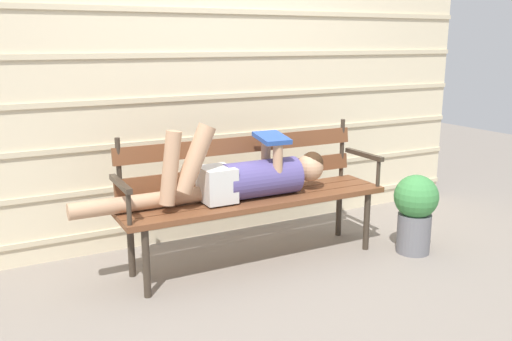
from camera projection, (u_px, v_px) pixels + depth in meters
The scene contains 5 objects.
ground_plane at pixel (264, 268), 3.60m from camera, with size 12.00×12.00×0.00m, color gray.
house_siding at pixel (213, 75), 4.01m from camera, with size 4.65×0.08×2.43m.
park_bench at pixel (251, 188), 3.64m from camera, with size 1.83×0.44×0.89m.
reclining_person at pixel (242, 177), 3.52m from camera, with size 1.70×0.26×0.53m.
potted_plant at pixel (415, 209), 3.80m from camera, with size 0.31×0.31×0.56m.
Camera 1 is at (-1.62, -2.94, 1.47)m, focal length 38.24 mm.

